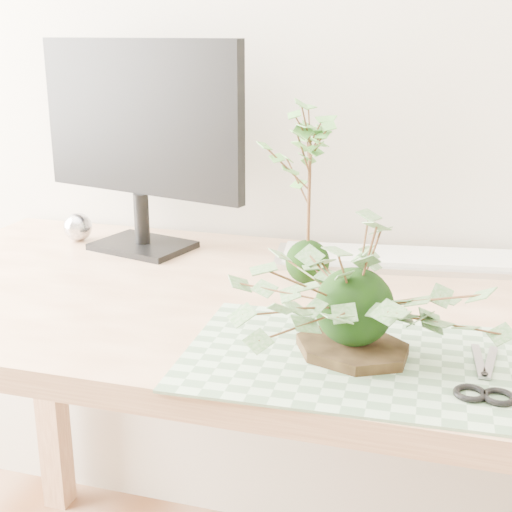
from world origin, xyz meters
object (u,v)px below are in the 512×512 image
Objects in this scene: ivy_kokedama at (356,271)px; monitor at (139,131)px; maple_kokedama at (310,155)px; desk at (328,353)px; keyboard at (404,259)px.

monitor is at bearing 141.54° from ivy_kokedama.
maple_kokedama is at bearing -2.83° from monitor.
desk is 0.57m from monitor.
monitor is (-0.52, -0.04, 0.23)m from keyboard.
monitor is at bearing 162.65° from maple_kokedama.
desk is at bearing 109.89° from ivy_kokedama.
ivy_kokedama is 0.32m from maple_kokedama.
desk is at bearing -57.51° from maple_kokedama.
maple_kokedama is at bearing 114.32° from ivy_kokedama.
ivy_kokedama is 1.03× the size of maple_kokedama.
maple_kokedama is 0.64× the size of keyboard.
ivy_kokedama is 0.64m from monitor.
monitor reaches higher than ivy_kokedama.
keyboard is 1.10× the size of monitor.
keyboard is 0.57m from monitor.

